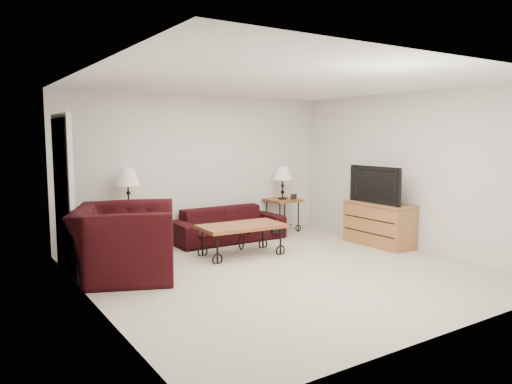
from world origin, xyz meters
TOP-DOWN VIEW (x-y plane):
  - ground at (0.00, 0.00)m, footprint 5.00×5.00m
  - wall_back at (0.00, 2.50)m, footprint 5.00×0.02m
  - wall_front at (0.00, -2.50)m, footprint 5.00×0.02m
  - wall_left at (-2.50, 0.00)m, footprint 0.02×5.00m
  - wall_right at (2.50, 0.00)m, footprint 0.02×5.00m
  - ceiling at (0.00, 0.00)m, footprint 5.00×5.00m
  - doorway at (-2.47, 1.65)m, footprint 0.08×0.94m
  - sofa at (0.29, 2.02)m, footprint 1.96×0.76m
  - side_table_left at (-1.39, 2.20)m, footprint 0.62×0.62m
  - side_table_right at (1.57, 2.20)m, footprint 0.58×0.58m
  - lamp_left at (-1.39, 2.20)m, footprint 0.38×0.38m
  - lamp_right at (1.57, 2.20)m, footprint 0.36×0.36m
  - photo_frame_left at (-1.54, 2.05)m, footprint 0.13×0.04m
  - photo_frame_right at (1.72, 2.05)m, footprint 0.12×0.04m
  - coffee_table at (-0.05, 1.02)m, footprint 1.30×0.75m
  - armchair at (-1.88, 0.92)m, footprint 1.68×1.77m
  - throw_pillow at (-1.73, 0.87)m, footprint 0.26×0.42m
  - tv_stand at (2.23, 0.39)m, footprint 0.49×1.18m
  - television at (2.21, 0.39)m, footprint 0.14×1.06m
  - backpack at (1.05, 1.76)m, footprint 0.44×0.38m

SIDE VIEW (x-z plane):
  - ground at x=0.00m, z-range 0.00..0.00m
  - coffee_table at x=-0.05m, z-range 0.00..0.48m
  - backpack at x=1.05m, z-range 0.00..0.49m
  - sofa at x=0.29m, z-range 0.00..0.57m
  - side_table_right at x=1.57m, z-range 0.00..0.62m
  - side_table_left at x=-1.39m, z-range 0.00..0.65m
  - tv_stand at x=2.23m, z-range 0.00..0.71m
  - armchair at x=-1.88m, z-range 0.00..0.91m
  - throw_pillow at x=-1.73m, z-range 0.31..0.73m
  - photo_frame_right at x=1.72m, z-range 0.62..0.72m
  - photo_frame_left at x=-1.54m, z-range 0.65..0.76m
  - lamp_right at x=1.57m, z-range 0.62..1.24m
  - lamp_left at x=-1.39m, z-range 0.65..1.31m
  - television at x=2.21m, z-range 0.71..1.32m
  - doorway at x=-2.47m, z-range 0.00..2.04m
  - wall_back at x=0.00m, z-range 0.00..2.50m
  - wall_front at x=0.00m, z-range 0.00..2.50m
  - wall_left at x=-2.50m, z-range 0.00..2.50m
  - wall_right at x=2.50m, z-range 0.00..2.50m
  - ceiling at x=0.00m, z-range 2.50..2.50m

